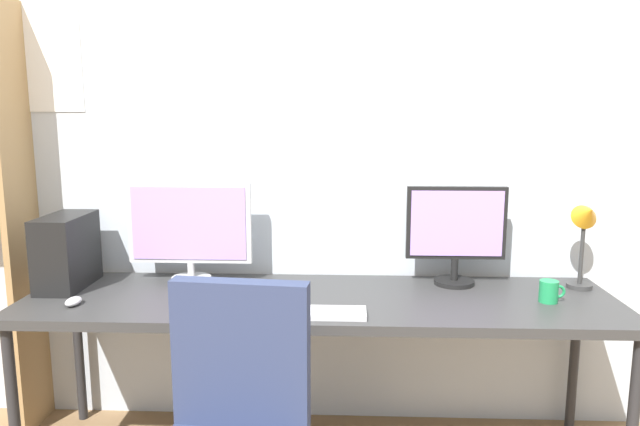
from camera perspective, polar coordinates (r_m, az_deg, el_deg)
wall_back at (r=2.83m, az=0.29°, el=5.48°), size 4.89×0.11×2.60m
desk at (r=2.54m, az=-0.05°, el=-9.06°), size 2.49×0.68×0.74m
monitor_left at (r=2.76m, az=-12.41°, el=-1.41°), size 0.56×0.18×0.46m
monitor_right at (r=2.71m, az=12.92°, el=-1.65°), size 0.44×0.18×0.44m
pc_tower at (r=2.85m, az=-23.15°, el=-3.40°), size 0.17×0.34×0.32m
desk_lamp at (r=2.80m, az=24.15°, el=-1.37°), size 0.11×0.15×0.41m
keyboard_main at (r=2.31m, az=-0.30°, el=-9.56°), size 0.38×0.13×0.02m
mouse_left_side at (r=2.32m, az=-7.14°, el=-9.33°), size 0.06×0.10×0.03m
mouse_right_side at (r=2.61m, az=-22.59°, el=-7.84°), size 0.06×0.10×0.03m
coffee_mug at (r=2.62m, az=21.15°, el=-7.03°), size 0.11×0.08×0.09m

